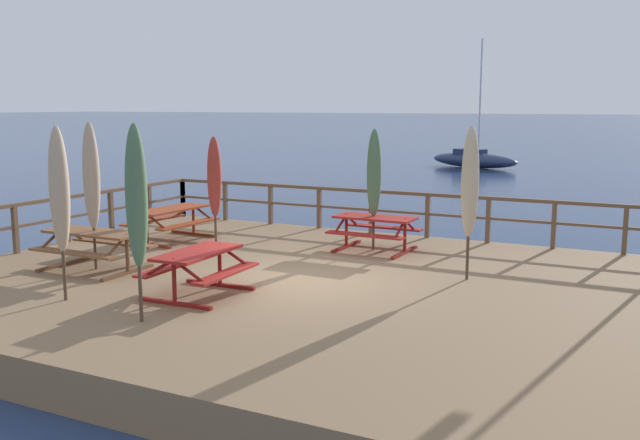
{
  "coord_description": "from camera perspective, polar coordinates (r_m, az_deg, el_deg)",
  "views": [
    {
      "loc": [
        6.07,
        -11.17,
        3.81
      ],
      "look_at": [
        0.0,
        0.79,
        1.63
      ],
      "focal_mm": 39.79,
      "sensor_mm": 36.0,
      "label": 1
    }
  ],
  "objects": [
    {
      "name": "picnic_table_back_left",
      "position": [
        12.09,
        -9.8,
        -3.47
      ],
      "size": [
        1.46,
        1.74,
        0.78
      ],
      "color": "maroon",
      "rests_on": "wooden_deck"
    },
    {
      "name": "patio_umbrella_short_back",
      "position": [
        15.94,
        -8.49,
        3.4
      ],
      "size": [
        0.32,
        0.32,
        2.5
      ],
      "color": "#4C3828",
      "rests_on": "wooden_deck"
    },
    {
      "name": "railing_waterside_far",
      "position": [
        17.53,
        6.38,
        1.15
      ],
      "size": [
        13.34,
        0.1,
        1.09
      ],
      "color": "brown",
      "rests_on": "wooden_deck"
    },
    {
      "name": "picnic_table_mid_right",
      "position": [
        15.6,
        4.45,
        -0.48
      ],
      "size": [
        1.79,
        1.43,
        0.78
      ],
      "color": "maroon",
      "rests_on": "wooden_deck"
    },
    {
      "name": "patio_umbrella_tall_mid_left",
      "position": [
        14.33,
        -17.91,
        3.35
      ],
      "size": [
        0.32,
        0.32,
        2.87
      ],
      "color": "#4C3828",
      "rests_on": "wooden_deck"
    },
    {
      "name": "wooden_deck",
      "position": [
        13.19,
        -1.55,
        -6.14
      ],
      "size": [
        13.54,
        10.47,
        0.63
      ],
      "primitive_type": "cube",
      "color": "#846647",
      "rests_on": "ground"
    },
    {
      "name": "sailboat_distant",
      "position": [
        44.69,
        12.25,
        4.8
      ],
      "size": [
        6.21,
        3.62,
        7.72
      ],
      "color": "navy",
      "rests_on": "ground"
    },
    {
      "name": "patio_umbrella_tall_front",
      "position": [
        15.52,
        4.37,
        3.74
      ],
      "size": [
        0.32,
        0.32,
        2.67
      ],
      "color": "#4C3828",
      "rests_on": "wooden_deck"
    },
    {
      "name": "patio_umbrella_tall_back_left",
      "position": [
        12.16,
        -20.23,
        2.24
      ],
      "size": [
        0.32,
        0.32,
        2.86
      ],
      "color": "#4C3828",
      "rests_on": "wooden_deck"
    },
    {
      "name": "ground_plane",
      "position": [
        13.27,
        -1.55,
        -7.45
      ],
      "size": [
        600.0,
        600.0,
        0.0
      ],
      "primitive_type": "plane",
      "color": "navy"
    },
    {
      "name": "patio_umbrella_tall_back_right",
      "position": [
        10.58,
        -14.54,
        1.79
      ],
      "size": [
        0.32,
        0.32,
        2.93
      ],
      "color": "#4C3828",
      "rests_on": "wooden_deck"
    },
    {
      "name": "picnic_table_front_left",
      "position": [
        17.16,
        -11.91,
        0.25
      ],
      "size": [
        1.52,
        2.05,
        0.78
      ],
      "color": "#993819",
      "rests_on": "wooden_deck"
    },
    {
      "name": "picnic_table_front_right",
      "position": [
        14.45,
        -17.73,
        -1.66
      ],
      "size": [
        2.02,
        1.42,
        0.78
      ],
      "color": "brown",
      "rests_on": "wooden_deck"
    },
    {
      "name": "railing_side_left",
      "position": [
        17.08,
        -21.49,
        0.34
      ],
      "size": [
        0.1,
        10.27,
        1.09
      ],
      "color": "brown",
      "rests_on": "wooden_deck"
    },
    {
      "name": "patio_umbrella_short_front",
      "position": [
        13.08,
        11.97,
        2.93
      ],
      "size": [
        0.32,
        0.32,
        2.82
      ],
      "color": "#4C3828",
      "rests_on": "wooden_deck"
    }
  ]
}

